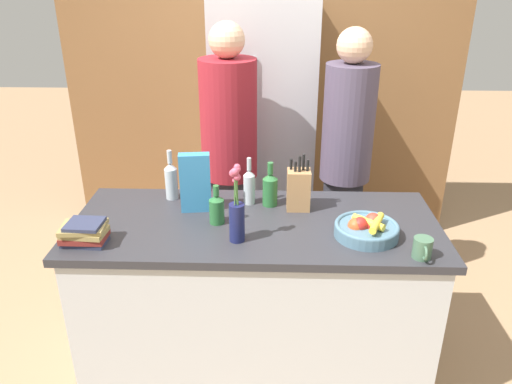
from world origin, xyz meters
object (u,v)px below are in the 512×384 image
object	(u,v)px
knife_block	(299,189)
cereal_box	(195,183)
bottle_water	(217,208)
person_in_blue	(346,155)
bottle_wine	(270,188)
fruit_bowl	(366,228)
refrigerator	(263,135)
book_stack	(84,233)
bottle_oil	(249,186)
coffee_mug	(423,248)
bottle_vinegar	(171,180)
person_at_sink	(229,153)
flower_vase	(237,214)

from	to	relation	value
knife_block	cereal_box	world-z (taller)	cereal_box
bottle_water	person_in_blue	distance (m)	1.04
bottle_wine	person_in_blue	xyz separation A→B (m)	(0.47, 0.54, -0.00)
fruit_bowl	refrigerator	bearing A→B (deg)	109.64
cereal_box	bottle_wine	world-z (taller)	cereal_box
book_stack	bottle_oil	bearing A→B (deg)	31.63
cereal_box	coffee_mug	world-z (taller)	cereal_box
bottle_oil	bottle_vinegar	distance (m)	0.43
knife_block	person_in_blue	xyz separation A→B (m)	(0.32, 0.58, -0.02)
refrigerator	bottle_vinegar	size ratio (longest dim) A/B	6.85
bottle_water	knife_block	bearing A→B (deg)	22.89
coffee_mug	person_in_blue	world-z (taller)	person_in_blue
cereal_box	person_at_sink	size ratio (longest dim) A/B	0.17
cereal_box	person_at_sink	distance (m)	0.62
coffee_mug	book_stack	distance (m)	1.51
fruit_bowl	flower_vase	distance (m)	0.61
fruit_bowl	cereal_box	distance (m)	0.88
fruit_bowl	coffee_mug	distance (m)	0.28
knife_block	coffee_mug	world-z (taller)	knife_block
knife_block	person_at_sink	bearing A→B (deg)	125.61
knife_block	flower_vase	world-z (taller)	flower_vase
cereal_box	book_stack	size ratio (longest dim) A/B	1.49
fruit_bowl	person_at_sink	bearing A→B (deg)	129.97
book_stack	bottle_vinegar	size ratio (longest dim) A/B	0.75
coffee_mug	bottle_water	distance (m)	0.97
person_in_blue	knife_block	bearing A→B (deg)	-109.18
person_at_sink	cereal_box	bearing A→B (deg)	-80.33
person_at_sink	knife_block	bearing A→B (deg)	-33.02
refrigerator	person_in_blue	size ratio (longest dim) A/B	1.07
bottle_oil	bottle_vinegar	world-z (taller)	bottle_vinegar
bottle_wine	book_stack	bearing A→B (deg)	-152.78
fruit_bowl	bottle_vinegar	distance (m)	1.07
knife_block	coffee_mug	bearing A→B (deg)	-42.19
bottle_vinegar	bottle_water	bearing A→B (deg)	-45.59
bottle_vinegar	person_in_blue	xyz separation A→B (m)	(1.00, 0.47, -0.02)
cereal_box	bottle_water	bearing A→B (deg)	-48.26
bottle_vinegar	person_at_sink	xyz separation A→B (m)	(0.28, 0.46, -0.01)
book_stack	bottle_oil	xyz separation A→B (m)	(0.73, 0.45, 0.05)
cereal_box	person_at_sink	bearing A→B (deg)	78.30
bottle_oil	coffee_mug	bearing A→B (deg)	-34.19
knife_block	bottle_vinegar	world-z (taller)	knife_block
book_stack	bottle_oil	world-z (taller)	bottle_oil
bottle_vinegar	person_in_blue	world-z (taller)	person_in_blue
flower_vase	coffee_mug	size ratio (longest dim) A/B	3.11
refrigerator	bottle_water	xyz separation A→B (m)	(-0.20, -1.32, 0.05)
bottle_wine	bottle_water	bearing A→B (deg)	-140.84
fruit_bowl	bottle_water	distance (m)	0.72
cereal_box	bottle_wine	bearing A→B (deg)	11.25
book_stack	person_in_blue	bearing A→B (deg)	36.47
person_at_sink	person_in_blue	size ratio (longest dim) A/B	1.02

